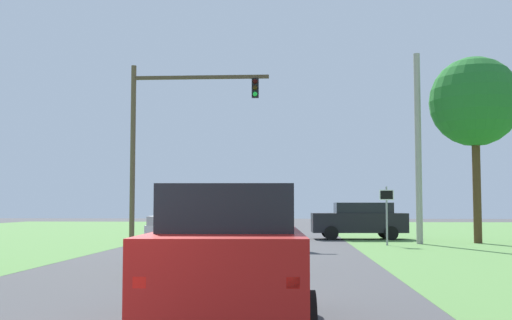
{
  "coord_description": "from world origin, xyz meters",
  "views": [
    {
      "loc": [
        2.3,
        -5.68,
        1.71
      ],
      "look_at": [
        0.87,
        18.32,
        3.39
      ],
      "focal_mm": 44.94,
      "sensor_mm": 36.0,
      "label": 1
    }
  ],
  "objects_px": {
    "pickup_truck_lead": "(203,234)",
    "red_suv_near": "(230,253)",
    "traffic_light": "(166,127)",
    "oak_tree_right": "(475,102)",
    "utility_pole_right": "(418,148)",
    "crossing_suv_far": "(359,220)",
    "keep_moving_sign": "(387,208)"
  },
  "relations": [
    {
      "from": "pickup_truck_lead",
      "to": "red_suv_near",
      "type": "bearing_deg",
      "value": -79.07
    },
    {
      "from": "pickup_truck_lead",
      "to": "traffic_light",
      "type": "xyz_separation_m",
      "value": [
        -3.68,
        13.19,
        4.43
      ]
    },
    {
      "from": "oak_tree_right",
      "to": "utility_pole_right",
      "type": "bearing_deg",
      "value": -166.89
    },
    {
      "from": "red_suv_near",
      "to": "crossing_suv_far",
      "type": "distance_m",
      "value": 23.51
    },
    {
      "from": "utility_pole_right",
      "to": "pickup_truck_lead",
      "type": "bearing_deg",
      "value": -123.3
    },
    {
      "from": "crossing_suv_far",
      "to": "oak_tree_right",
      "type": "bearing_deg",
      "value": -32.01
    },
    {
      "from": "red_suv_near",
      "to": "utility_pole_right",
      "type": "bearing_deg",
      "value": 71.91
    },
    {
      "from": "red_suv_near",
      "to": "oak_tree_right",
      "type": "bearing_deg",
      "value": 65.8
    },
    {
      "from": "traffic_light",
      "to": "crossing_suv_far",
      "type": "bearing_deg",
      "value": 14.5
    },
    {
      "from": "utility_pole_right",
      "to": "oak_tree_right",
      "type": "bearing_deg",
      "value": 13.11
    },
    {
      "from": "crossing_suv_far",
      "to": "utility_pole_right",
      "type": "relative_size",
      "value": 0.56
    },
    {
      "from": "red_suv_near",
      "to": "pickup_truck_lead",
      "type": "xyz_separation_m",
      "value": [
        -1.46,
        7.56,
        -0.08
      ]
    },
    {
      "from": "traffic_light",
      "to": "oak_tree_right",
      "type": "relative_size",
      "value": 1.0
    },
    {
      "from": "pickup_truck_lead",
      "to": "utility_pole_right",
      "type": "relative_size",
      "value": 0.67
    },
    {
      "from": "red_suv_near",
      "to": "oak_tree_right",
      "type": "distance_m",
      "value": 22.64
    },
    {
      "from": "red_suv_near",
      "to": "pickup_truck_lead",
      "type": "distance_m",
      "value": 7.7
    },
    {
      "from": "pickup_truck_lead",
      "to": "keep_moving_sign",
      "type": "bearing_deg",
      "value": 59.79
    },
    {
      "from": "keep_moving_sign",
      "to": "utility_pole_right",
      "type": "height_order",
      "value": "utility_pole_right"
    },
    {
      "from": "pickup_truck_lead",
      "to": "oak_tree_right",
      "type": "height_order",
      "value": "oak_tree_right"
    },
    {
      "from": "red_suv_near",
      "to": "crossing_suv_far",
      "type": "xyz_separation_m",
      "value": [
        4.13,
        23.14,
        -0.08
      ]
    },
    {
      "from": "oak_tree_right",
      "to": "crossing_suv_far",
      "type": "bearing_deg",
      "value": 147.99
    },
    {
      "from": "traffic_light",
      "to": "red_suv_near",
      "type": "bearing_deg",
      "value": -76.09
    },
    {
      "from": "keep_moving_sign",
      "to": "crossing_suv_far",
      "type": "relative_size",
      "value": 0.53
    },
    {
      "from": "pickup_truck_lead",
      "to": "oak_tree_right",
      "type": "xyz_separation_m",
      "value": [
        10.49,
        12.52,
        5.34
      ]
    },
    {
      "from": "pickup_truck_lead",
      "to": "keep_moving_sign",
      "type": "height_order",
      "value": "keep_moving_sign"
    },
    {
      "from": "crossing_suv_far",
      "to": "keep_moving_sign",
      "type": "bearing_deg",
      "value": -82.37
    },
    {
      "from": "pickup_truck_lead",
      "to": "utility_pole_right",
      "type": "distance_m",
      "value": 14.6
    },
    {
      "from": "pickup_truck_lead",
      "to": "crossing_suv_far",
      "type": "distance_m",
      "value": 16.56
    },
    {
      "from": "oak_tree_right",
      "to": "crossing_suv_far",
      "type": "distance_m",
      "value": 7.87
    },
    {
      "from": "red_suv_near",
      "to": "keep_moving_sign",
      "type": "relative_size",
      "value": 1.88
    },
    {
      "from": "oak_tree_right",
      "to": "red_suv_near",
      "type": "bearing_deg",
      "value": -114.2
    },
    {
      "from": "pickup_truck_lead",
      "to": "oak_tree_right",
      "type": "distance_m",
      "value": 17.18
    }
  ]
}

